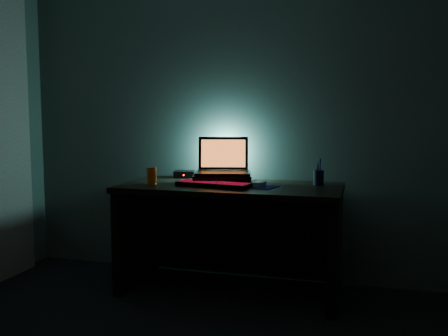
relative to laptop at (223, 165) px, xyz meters
name	(u,v)px	position (x,y,z in m)	size (l,w,h in m)	color
room	(115,108)	(0.10, -1.77, 0.38)	(3.50, 4.00, 2.50)	black
desk	(232,220)	(0.10, -0.10, -0.38)	(1.50, 0.70, 0.75)	black
riser	(223,178)	(0.01, -0.05, -0.09)	(0.40, 0.30, 0.06)	black
laptop	(223,165)	(0.00, 0.00, 0.00)	(0.43, 0.36, 0.26)	black
keyboard	(214,184)	(0.01, -0.26, -0.10)	(0.53, 0.25, 0.03)	black
mousepad	(259,187)	(0.30, -0.19, -0.12)	(0.22, 0.20, 0.00)	navy
mouse	(259,184)	(0.30, -0.19, -0.10)	(0.06, 0.10, 0.03)	#9A999F
pen_cup	(318,178)	(0.67, 0.01, -0.07)	(0.07, 0.07, 0.10)	black
juice_glass	(152,176)	(-0.44, -0.25, -0.06)	(0.07, 0.07, 0.12)	#FF620D
router	(185,174)	(-0.35, 0.15, -0.09)	(0.18, 0.16, 0.05)	black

